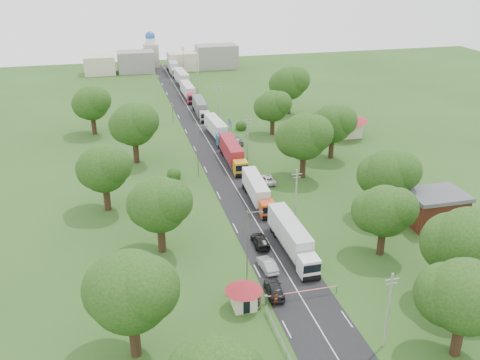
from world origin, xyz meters
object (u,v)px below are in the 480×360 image
object	(u,v)px
car_lane_front	(274,289)
car_lane_mid	(267,265)
boom_barrier	(291,294)
info_sign	(230,125)
pedestrian_near	(276,299)
truck_0	(292,237)
guard_booth	(244,292)

from	to	relation	value
car_lane_front	car_lane_mid	world-z (taller)	car_lane_front
boom_barrier	car_lane_mid	size ratio (longest dim) A/B	2.07
info_sign	pedestrian_near	xyz separation A→B (m)	(-8.70, -60.70, -2.08)
truck_0	car_lane_mid	size ratio (longest dim) A/B	3.36
guard_booth	pedestrian_near	bearing A→B (deg)	-10.76
car_lane_mid	guard_booth	bearing A→B (deg)	49.71
guard_booth	pedestrian_near	size ratio (longest dim) A/B	2.38
truck_0	car_lane_mid	world-z (taller)	truck_0
info_sign	truck_0	world-z (taller)	truck_0
info_sign	car_lane_front	world-z (taller)	info_sign
guard_booth	info_sign	world-z (taller)	info_sign
truck_0	guard_booth	bearing A→B (deg)	-132.17
pedestrian_near	info_sign	bearing A→B (deg)	54.80
boom_barrier	truck_0	distance (m)	11.29
info_sign	car_lane_front	distance (m)	59.11
boom_barrier	pedestrian_near	distance (m)	2.25
boom_barrier	car_lane_mid	xyz separation A→B (m)	(-0.85, 7.00, -0.16)
guard_booth	car_lane_mid	bearing A→B (deg)	54.52
pedestrian_near	boom_barrier	bearing A→B (deg)	-8.83
guard_booth	truck_0	bearing A→B (deg)	47.83
car_lane_front	truck_0	bearing A→B (deg)	-116.16
boom_barrier	truck_0	bearing A→B (deg)	70.54
truck_0	car_lane_mid	xyz separation A→B (m)	(-4.59, -3.57, -1.47)
car_lane_front	car_lane_mid	size ratio (longest dim) A/B	1.07
guard_booth	info_sign	size ratio (longest dim) A/B	1.07
boom_barrier	truck_0	xyz separation A→B (m)	(3.74, 10.57, 1.32)
truck_0	pedestrian_near	distance (m)	12.78
boom_barrier	info_sign	world-z (taller)	info_sign
car_lane_front	guard_booth	bearing A→B (deg)	24.17
guard_booth	car_lane_front	world-z (taller)	guard_booth
boom_barrier	car_lane_mid	bearing A→B (deg)	96.93
boom_barrier	car_lane_front	distance (m)	2.23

